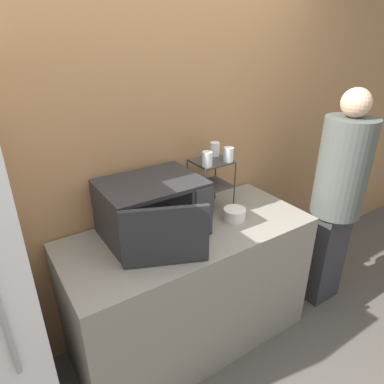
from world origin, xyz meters
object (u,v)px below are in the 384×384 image
Objects in this scene: dish_rack at (211,175)px; glass_front_right at (228,154)px; glass_front_left at (207,159)px; microwave at (153,209)px; glass_back_right at (215,149)px; person at (338,193)px; bowl at (234,214)px.

dish_rack is 3.83× the size of glass_front_right.
glass_front_left is at bearing 178.38° from glass_front_right.
glass_front_left reaches higher than dish_rack.
glass_front_left is 0.16m from glass_front_right.
glass_front_left is at bearing 2.23° from microwave.
glass_front_left reaches higher than microwave.
person reaches higher than glass_back_right.
glass_front_right reaches higher than dish_rack.
dish_rack is 0.18m from glass_front_left.
glass_front_right is at bearing -86.73° from glass_back_right.
glass_front_left is (-0.08, -0.06, 0.14)m from dish_rack.
microwave is 6.92× the size of glass_front_right.
dish_rack is 0.21× the size of person.
glass_front_right is at bearing -1.62° from glass_front_left.
dish_rack reaches higher than microwave.
glass_front_left is 1.00× the size of glass_front_right.
microwave reaches higher than bowl.
glass_front_right reaches higher than bowl.
microwave is at bearing 166.07° from bowl.
bowl is (-0.04, -0.14, -0.36)m from glass_front_right.
microwave is 6.92× the size of glass_front_left.
bowl is 0.82m from person.
glass_front_right is at bearing 156.81° from person.
microwave is 6.92× the size of glass_back_right.
person is at bearing -30.87° from glass_back_right.
person reaches higher than dish_rack.
glass_front_right is (0.08, -0.07, 0.14)m from dish_rack.
person reaches higher than microwave.
glass_front_right is 0.05× the size of person.
glass_front_right is at bearing 1.11° from microwave.
dish_rack is 0.18m from glass_front_right.
person is (1.32, -0.32, -0.11)m from microwave.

